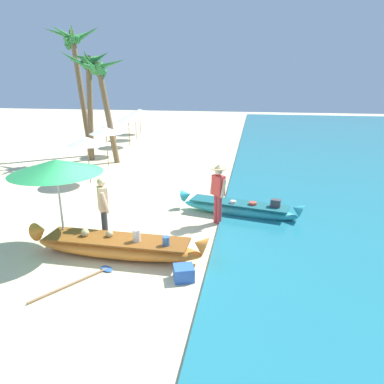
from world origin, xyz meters
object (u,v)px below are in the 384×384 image
object	(u,v)px
palm_tree_leaning_seaward	(88,74)
cooler_box	(184,273)
boat_cyan_midground	(239,208)
person_vendor_hatted	(218,190)
palm_tree_mid_cluster	(100,76)
person_tourist_customer	(103,206)
palm_tree_tall_inland	(75,52)
boat_orange_foreground	(117,246)
paddle	(83,279)
patio_umbrella_large	(56,167)

from	to	relation	value
palm_tree_leaning_seaward	cooler_box	size ratio (longest dim) A/B	13.10
palm_tree_leaning_seaward	boat_cyan_midground	bearing A→B (deg)	-40.67
person_vendor_hatted	palm_tree_mid_cluster	size ratio (longest dim) A/B	0.35
person_tourist_customer	palm_tree_tall_inland	distance (m)	12.56
boat_orange_foreground	cooler_box	size ratio (longest dim) A/B	10.58
palm_tree_tall_inland	palm_tree_leaning_seaward	bearing A→B (deg)	-43.75
boat_cyan_midground	palm_tree_tall_inland	xyz separation A→B (m)	(-9.01, 7.85, 5.22)
palm_tree_tall_inland	paddle	distance (m)	14.59
person_vendor_hatted	person_tourist_customer	world-z (taller)	person_vendor_hatted
boat_orange_foreground	paddle	xyz separation A→B (m)	(-0.35, -1.14, -0.24)
person_tourist_customer	palm_tree_tall_inland	xyz separation A→B (m)	(-5.63, 10.30, 4.47)
person_vendor_hatted	boat_orange_foreground	bearing A→B (deg)	-131.14
boat_cyan_midground	cooler_box	size ratio (longest dim) A/B	9.27
boat_orange_foreground	palm_tree_mid_cluster	distance (m)	11.30
boat_cyan_midground	person_tourist_customer	size ratio (longest dim) A/B	2.23
boat_cyan_midground	palm_tree_mid_cluster	world-z (taller)	palm_tree_mid_cluster
boat_orange_foreground	patio_umbrella_large	distance (m)	2.41
palm_tree_tall_inland	cooler_box	world-z (taller)	palm_tree_tall_inland
person_tourist_customer	palm_tree_leaning_seaward	size ratio (longest dim) A/B	0.32
boat_cyan_midground	person_vendor_hatted	bearing A→B (deg)	-129.68
boat_cyan_midground	person_vendor_hatted	world-z (taller)	person_vendor_hatted
palm_tree_tall_inland	paddle	bearing A→B (deg)	-64.18
palm_tree_leaning_seaward	patio_umbrella_large	bearing A→B (deg)	-69.56
boat_cyan_midground	person_tourist_customer	distance (m)	4.24
person_tourist_customer	person_vendor_hatted	bearing A→B (deg)	31.92
palm_tree_mid_cluster	paddle	distance (m)	12.24
boat_orange_foreground	paddle	bearing A→B (deg)	-107.30
patio_umbrella_large	paddle	distance (m)	2.77
boat_cyan_midground	paddle	xyz separation A→B (m)	(-3.11, -4.34, -0.22)
patio_umbrella_large	paddle	world-z (taller)	patio_umbrella_large
cooler_box	paddle	size ratio (longest dim) A/B	0.25
person_tourist_customer	palm_tree_mid_cluster	size ratio (longest dim) A/B	0.34
palm_tree_leaning_seaward	person_vendor_hatted	bearing A→B (deg)	-45.78
boat_cyan_midground	person_vendor_hatted	xyz separation A→B (m)	(-0.60, -0.72, 0.80)
palm_tree_mid_cluster	cooler_box	world-z (taller)	palm_tree_mid_cluster
person_vendor_hatted	palm_tree_tall_inland	distance (m)	12.79
person_vendor_hatted	person_tourist_customer	bearing A→B (deg)	-148.08
boat_cyan_midground	person_tourist_customer	bearing A→B (deg)	-144.03
palm_tree_mid_cluster	paddle	bearing A→B (deg)	-69.59
palm_tree_leaning_seaward	person_tourist_customer	bearing A→B (deg)	-63.90
patio_umbrella_large	paddle	bearing A→B (deg)	-50.17
palm_tree_leaning_seaward	boat_orange_foreground	bearing A→B (deg)	-62.72
boat_orange_foreground	person_tourist_customer	xyz separation A→B (m)	(-0.62, 0.74, 0.72)
patio_umbrella_large	cooler_box	size ratio (longest dim) A/B	5.41
cooler_box	palm_tree_leaning_seaward	bearing A→B (deg)	103.52
boat_orange_foreground	person_tourist_customer	world-z (taller)	person_tourist_customer
patio_umbrella_large	palm_tree_tall_inland	size ratio (longest dim) A/B	0.34
boat_cyan_midground	patio_umbrella_large	bearing A→B (deg)	-145.69
boat_orange_foreground	boat_cyan_midground	xyz separation A→B (m)	(2.76, 3.20, -0.02)
palm_tree_leaning_seaward	paddle	world-z (taller)	palm_tree_leaning_seaward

